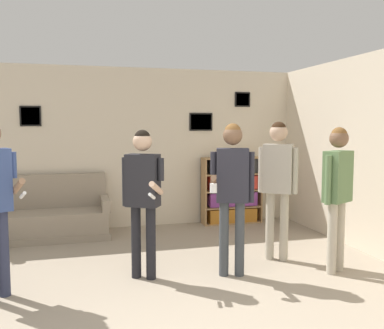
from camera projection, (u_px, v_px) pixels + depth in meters
The scene contains 10 objects.
wall_back at pixel (127, 148), 7.24m from camera, with size 8.31×0.08×2.70m.
wall_right at pixel (358, 153), 5.98m from camera, with size 0.06×6.56×2.70m.
couch at pixel (47, 218), 6.61m from camera, with size 1.88×0.80×0.95m.
bookshelf at pixel (232, 190), 7.57m from camera, with size 1.06×0.30×1.17m.
person_player_foreground_center at pixel (143, 188), 4.77m from camera, with size 0.44×0.59×1.69m.
person_watcher_holding_cup at pixel (232, 182), 4.85m from camera, with size 0.57×0.40×1.76m.
person_spectator_near_bookshelf at pixel (278, 175), 5.44m from camera, with size 0.42×0.37×1.78m.
person_spectator_far_right at pixel (338, 184), 4.98m from camera, with size 0.45×0.34×1.72m.
bottle_on_floor at pixel (4, 245), 5.82m from camera, with size 0.08×0.08×0.26m.
drinking_cup at pixel (231, 154), 7.50m from camera, with size 0.08×0.08×0.11m.
Camera 1 is at (-0.81, -3.08, 1.74)m, focal length 40.00 mm.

